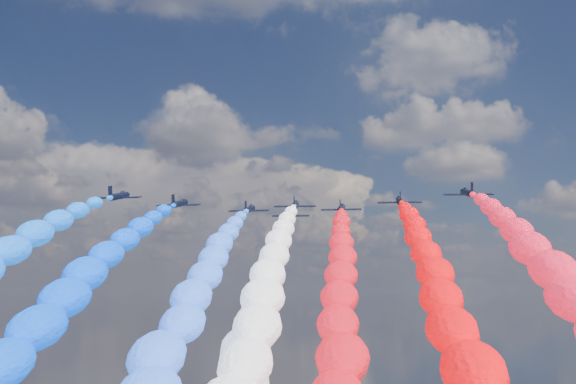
# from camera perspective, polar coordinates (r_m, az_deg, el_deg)

# --- Properties ---
(jet_0) EXTENTS (9.70, 12.92, 5.16)m
(jet_0) POSITION_cam_1_polar(r_m,az_deg,el_deg) (137.63, -14.18, -0.34)
(jet_0) COLOR black
(jet_1) EXTENTS (9.89, 13.05, 5.16)m
(jet_1) POSITION_cam_1_polar(r_m,az_deg,el_deg) (146.57, -9.20, -0.97)
(jet_1) COLOR black
(trail_1) EXTENTS (7.31, 104.77, 47.76)m
(trail_1) POSITION_cam_1_polar(r_m,az_deg,el_deg) (94.12, -17.48, -9.59)
(trail_1) COLOR #0445F4
(jet_2) EXTENTS (9.66, 12.89, 5.16)m
(jet_2) POSITION_cam_1_polar(r_m,az_deg,el_deg) (155.02, -3.31, -1.47)
(jet_2) COLOR black
(trail_2) EXTENTS (7.31, 104.77, 47.76)m
(trail_2) POSITION_cam_1_polar(r_m,az_deg,el_deg) (100.95, -7.74, -9.80)
(trail_2) COLOR #3067FA
(jet_3) EXTENTS (9.35, 12.67, 5.16)m
(jet_3) POSITION_cam_1_polar(r_m,az_deg,el_deg) (146.95, 0.61, -1.10)
(jet_3) COLOR black
(trail_3) EXTENTS (7.31, 104.77, 47.76)m
(trail_3) POSITION_cam_1_polar(r_m,az_deg,el_deg) (92.21, -1.82, -10.00)
(trail_3) COLOR white
(jet_4) EXTENTS (9.21, 12.57, 5.16)m
(jet_4) POSITION_cam_1_polar(r_m,az_deg,el_deg) (165.23, 0.25, -1.92)
(jet_4) COLOR black
(trail_4) EXTENTS (7.31, 104.77, 47.76)m
(trail_4) POSITION_cam_1_polar(r_m,az_deg,el_deg) (110.65, -1.96, -9.74)
(trail_4) COLOR silver
(jet_5) EXTENTS (9.78, 12.98, 5.16)m
(jet_5) POSITION_cam_1_polar(r_m,az_deg,el_deg) (153.15, 4.55, -1.37)
(jet_5) COLOR black
(trail_5) EXTENTS (7.31, 104.77, 47.76)m
(trail_5) POSITION_cam_1_polar(r_m,az_deg,el_deg) (98.24, 4.57, -9.88)
(trail_5) COLOR red
(jet_6) EXTENTS (9.62, 12.86, 5.16)m
(jet_6) POSITION_cam_1_polar(r_m,az_deg,el_deg) (142.26, 9.44, -0.74)
(jet_6) COLOR black
(trail_6) EXTENTS (7.31, 104.77, 47.76)m
(trail_6) POSITION_cam_1_polar(r_m,az_deg,el_deg) (87.57, 12.64, -9.89)
(trail_6) COLOR #F4040A
(jet_7) EXTENTS (9.22, 12.57, 5.16)m
(jet_7) POSITION_cam_1_polar(r_m,az_deg,el_deg) (133.49, 15.00, -0.07)
(jet_7) COLOR black
(trail_7) EXTENTS (7.31, 104.77, 47.76)m
(trail_7) POSITION_cam_1_polar(r_m,az_deg,el_deg) (79.90, 22.46, -9.62)
(trail_7) COLOR #F71732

